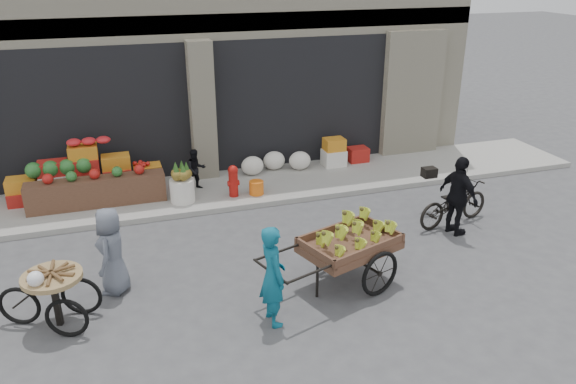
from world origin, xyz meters
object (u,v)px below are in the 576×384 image
object	(u,v)px
fire_hydrant	(233,180)
seated_person	(196,170)
tricycle_cart	(54,291)
vendor_woman	(273,276)
vendor_grey	(112,251)
pineapple_bin	(182,190)
orange_bucket	(256,188)
banana_cart	(347,242)
bicycle	(454,203)
cyclist	(458,196)

from	to	relation	value
fire_hydrant	seated_person	distance (m)	0.96
tricycle_cart	seated_person	bearing A→B (deg)	76.65
vendor_woman	vendor_grey	bearing A→B (deg)	48.43
fire_hydrant	tricycle_cart	bearing A→B (deg)	-133.46
seated_person	tricycle_cart	world-z (taller)	seated_person
pineapple_bin	vendor_grey	world-z (taller)	vendor_grey
orange_bucket	pineapple_bin	bearing A→B (deg)	176.42
banana_cart	vendor_woman	world-z (taller)	vendor_woman
vendor_grey	bicycle	size ratio (longest dim) A/B	0.84
bicycle	orange_bucket	bearing A→B (deg)	42.97
fire_hydrant	orange_bucket	xyz separation A→B (m)	(0.50, -0.05, -0.23)
vendor_woman	tricycle_cart	world-z (taller)	vendor_woman
orange_bucket	tricycle_cart	world-z (taller)	tricycle_cart
fire_hydrant	tricycle_cart	distance (m)	4.98
vendor_grey	cyclist	distance (m)	6.31
banana_cart	bicycle	xyz separation A→B (m)	(2.94, 1.45, -0.32)
vendor_grey	tricycle_cart	bearing A→B (deg)	-30.47
orange_bucket	seated_person	world-z (taller)	seated_person
orange_bucket	vendor_woman	world-z (taller)	vendor_woman
orange_bucket	bicycle	xyz separation A→B (m)	(3.41, -2.40, 0.18)
pineapple_bin	cyclist	world-z (taller)	cyclist
vendor_woman	cyclist	distance (m)	4.46
banana_cart	tricycle_cart	bearing A→B (deg)	157.59
seated_person	tricycle_cart	distance (m)	5.07
orange_bucket	bicycle	bearing A→B (deg)	-35.19
banana_cart	vendor_woman	size ratio (longest dim) A/B	1.77
seated_person	banana_cart	world-z (taller)	banana_cart
orange_bucket	tricycle_cart	size ratio (longest dim) A/B	0.22
fire_hydrant	vendor_grey	size ratio (longest dim) A/B	0.50
pineapple_bin	vendor_grey	bearing A→B (deg)	-116.68
vendor_grey	bicycle	bearing A→B (deg)	114.02
banana_cart	vendor_woman	bearing A→B (deg)	-175.84
pineapple_bin	fire_hydrant	bearing A→B (deg)	-2.60
bicycle	pineapple_bin	bearing A→B (deg)	51.60
seated_person	vendor_woman	xyz separation A→B (m)	(0.26, -5.15, 0.19)
orange_bucket	cyclist	distance (m)	4.29
pineapple_bin	vendor_woman	bearing A→B (deg)	-81.73
cyclist	bicycle	bearing A→B (deg)	-38.40
fire_hydrant	seated_person	size ratio (longest dim) A/B	0.76
vendor_grey	orange_bucket	bearing A→B (deg)	152.77
vendor_woman	cyclist	size ratio (longest dim) A/B	0.99
pineapple_bin	fire_hydrant	distance (m)	1.11
banana_cart	cyclist	size ratio (longest dim) A/B	1.75
bicycle	cyclist	world-z (taller)	cyclist
fire_hydrant	vendor_woman	world-z (taller)	vendor_woman
seated_person	cyclist	bearing A→B (deg)	-48.47
orange_bucket	bicycle	distance (m)	4.18
pineapple_bin	banana_cart	bearing A→B (deg)	-62.35
fire_hydrant	seated_person	xyz separation A→B (m)	(-0.70, 0.65, 0.08)
pineapple_bin	bicycle	distance (m)	5.60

